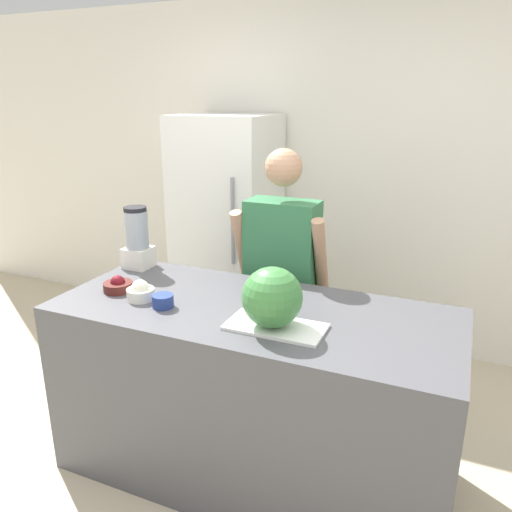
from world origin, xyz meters
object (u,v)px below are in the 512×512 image
Objects in this scene: person at (282,283)px; blender at (137,239)px; watermelon at (272,297)px; refrigerator at (227,231)px; bowl_small_blue at (163,301)px; bowl_cream at (140,292)px; bowl_cherries at (118,285)px.

blender is (-0.78, -0.33, 0.27)m from person.
person reaches higher than watermelon.
watermelon is at bearing -57.36° from refrigerator.
person reaches higher than bowl_small_blue.
bowl_cream is 0.38× the size of blender.
watermelon is at bearing -3.26° from bowl_cream.
watermelon reaches higher than bowl_cream.
bowl_cream is (0.26, -1.49, 0.09)m from refrigerator.
refrigerator is 1.83m from watermelon.
refrigerator reaches higher than bowl_small_blue.
bowl_cream is 0.16m from bowl_small_blue.
blender reaches higher than watermelon.
bowl_cream is at bearing 167.26° from bowl_small_blue.
bowl_cherries is at bearing 174.37° from watermelon.
blender is (-0.46, 0.44, 0.14)m from bowl_small_blue.
bowl_cherries is at bearing 164.91° from bowl_cream.
blender is (-0.13, 0.36, 0.14)m from bowl_cherries.
blender is at bearing -157.23° from person.
refrigerator is at bearing 100.01° from bowl_cream.
bowl_cherries is at bearing -133.62° from person.
refrigerator is 1.09× the size of person.
watermelon is (0.24, -0.77, 0.25)m from person.
person reaches higher than blender.
watermelon is at bearing -23.52° from blender.
blender is at bearing 156.48° from watermelon.
bowl_small_blue is (0.33, -0.08, 0.00)m from bowl_cherries.
person is 0.95m from bowl_cherries.
bowl_cream is (0.17, -0.05, 0.01)m from bowl_cherries.
blender is (-1.02, 0.44, 0.03)m from watermelon.
person is at bearing 56.92° from bowl_cream.
refrigerator is 1.45m from bowl_cherries.
blender reaches higher than bowl_cream.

